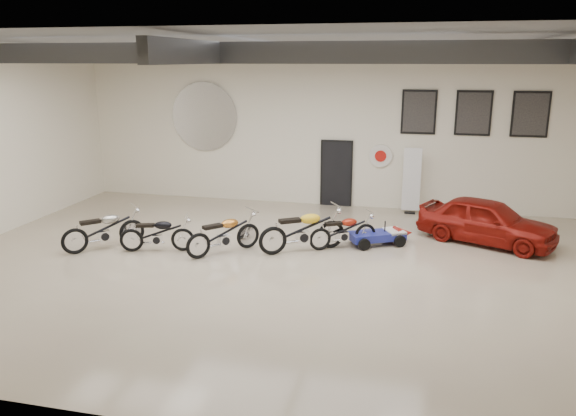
% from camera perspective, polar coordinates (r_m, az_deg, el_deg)
% --- Properties ---
extents(floor, '(16.00, 12.00, 0.01)m').
position_cam_1_polar(floor, '(13.09, -1.21, -5.97)').
color(floor, '#B6A88B').
rests_on(floor, ground).
extents(ceiling, '(16.00, 12.00, 0.01)m').
position_cam_1_polar(ceiling, '(12.24, -1.34, 16.47)').
color(ceiling, slate).
rests_on(ceiling, back_wall).
extents(back_wall, '(16.00, 0.02, 5.00)m').
position_cam_1_polar(back_wall, '(18.24, 3.49, 8.03)').
color(back_wall, white).
rests_on(back_wall, floor).
extents(ceiling_beams, '(15.80, 11.80, 0.32)m').
position_cam_1_polar(ceiling_beams, '(12.24, -1.33, 15.30)').
color(ceiling_beams, '#515258').
rests_on(ceiling_beams, ceiling).
extents(door, '(0.92, 0.08, 2.10)m').
position_cam_1_polar(door, '(18.34, 4.94, 3.46)').
color(door, black).
rests_on(door, back_wall).
extents(logo_plaque, '(2.30, 0.06, 1.16)m').
position_cam_1_polar(logo_plaque, '(19.24, -8.49, 9.15)').
color(logo_plaque, silver).
rests_on(logo_plaque, back_wall).
extents(poster_left, '(1.05, 0.08, 1.35)m').
position_cam_1_polar(poster_left, '(17.87, 13.15, 9.48)').
color(poster_left, black).
rests_on(poster_left, back_wall).
extents(poster_mid, '(1.05, 0.08, 1.35)m').
position_cam_1_polar(poster_mid, '(17.94, 18.32, 9.14)').
color(poster_mid, black).
rests_on(poster_mid, back_wall).
extents(poster_right, '(1.05, 0.08, 1.35)m').
position_cam_1_polar(poster_right, '(18.15, 23.41, 8.73)').
color(poster_right, black).
rests_on(poster_right, back_wall).
extents(oil_sign, '(0.72, 0.10, 0.72)m').
position_cam_1_polar(oil_sign, '(18.08, 9.39, 5.24)').
color(oil_sign, white).
rests_on(oil_sign, back_wall).
extents(banner_stand, '(0.54, 0.22, 1.99)m').
position_cam_1_polar(banner_stand, '(17.73, 12.44, 2.59)').
color(banner_stand, white).
rests_on(banner_stand, floor).
extents(motorcycle_silver, '(1.87, 1.90, 1.06)m').
position_cam_1_polar(motorcycle_silver, '(14.86, -18.24, -2.04)').
color(motorcycle_silver, silver).
rests_on(motorcycle_silver, floor).
extents(motorcycle_black, '(1.90, 1.03, 0.94)m').
position_cam_1_polar(motorcycle_black, '(14.34, -13.18, -2.50)').
color(motorcycle_black, silver).
rests_on(motorcycle_black, floor).
extents(motorcycle_gold, '(1.78, 1.88, 1.03)m').
position_cam_1_polar(motorcycle_gold, '(13.90, -6.56, -2.57)').
color(motorcycle_gold, silver).
rests_on(motorcycle_gold, floor).
extents(motorcycle_yellow, '(2.24, 1.78, 1.16)m').
position_cam_1_polar(motorcycle_yellow, '(13.93, 1.48, -2.16)').
color(motorcycle_yellow, silver).
rests_on(motorcycle_yellow, floor).
extents(motorcycle_red, '(1.81, 1.39, 0.93)m').
position_cam_1_polar(motorcycle_red, '(14.29, 5.62, -2.27)').
color(motorcycle_red, silver).
rests_on(motorcycle_red, floor).
extents(go_kart, '(1.91, 1.53, 0.63)m').
position_cam_1_polar(go_kart, '(14.75, 9.56, -2.46)').
color(go_kart, navy).
rests_on(go_kart, floor).
extents(vintage_car, '(2.74, 3.76, 1.19)m').
position_cam_1_polar(vintage_car, '(15.47, 19.56, -1.24)').
color(vintage_car, maroon).
rests_on(vintage_car, floor).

